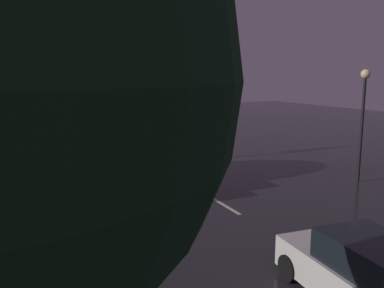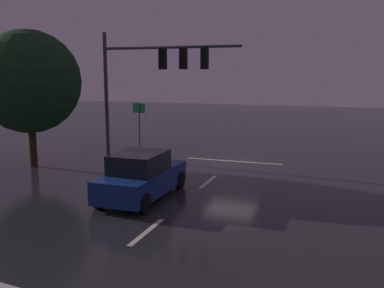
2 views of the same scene
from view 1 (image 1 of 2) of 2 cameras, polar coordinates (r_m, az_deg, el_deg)
ground_plane at (r=24.95m, az=-6.74°, el=-2.04°), size 80.00×80.00×0.00m
traffic_signal_assembly at (r=22.72m, az=-16.06°, el=8.14°), size 7.39×0.47×6.57m
lane_dash_far at (r=21.29m, az=-3.31°, el=-4.07°), size 0.16×2.20×0.01m
lane_dash_mid at (r=16.09m, az=4.78°, el=-8.76°), size 0.16×2.20×0.01m
lane_dash_near at (r=11.69m, az=20.25°, el=-16.86°), size 0.16×2.20×0.01m
stop_bar at (r=25.34m, az=-7.04°, el=-1.85°), size 5.00×0.16×0.01m
car_approaching at (r=17.80m, az=-4.53°, el=-4.25°), size 1.92×4.38×1.70m
car_distant at (r=9.98m, az=23.44°, el=-16.84°), size 2.22×4.49×1.70m
street_lamp_left_kerb at (r=20.46m, az=23.20°, el=5.16°), size 0.44×0.44×5.37m
route_sign at (r=27.04m, az=-23.52°, el=2.25°), size 0.90×0.23×2.66m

